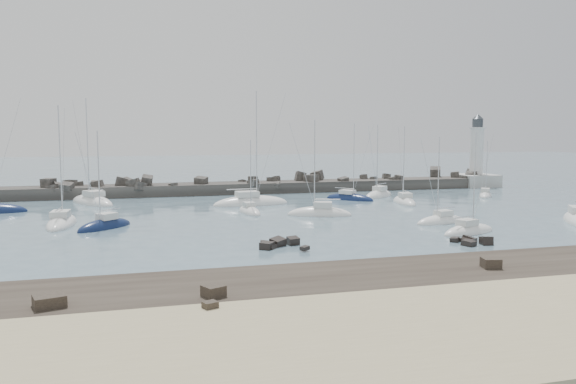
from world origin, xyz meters
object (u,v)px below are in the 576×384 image
object	(u,v)px
sailboat_3	(62,224)
sailboat_7	(469,232)
sailboat_2	(105,227)
sailboat_12	(485,196)
sailboat_9	(441,222)
sailboat_10	(404,202)
lighthouse	(476,170)
sailboat_4	(251,204)
sailboat_1	(92,203)
sailboat_13	(379,196)
sailboat_8	(350,199)
sailboat_6	(250,212)
sailboat_5	(320,214)

from	to	relation	value
sailboat_3	sailboat_7	bearing A→B (deg)	-21.65
sailboat_2	sailboat_12	size ratio (longest dim) A/B	1.17
sailboat_9	sailboat_10	world-z (taller)	sailboat_10
lighthouse	sailboat_4	size ratio (longest dim) A/B	0.83
sailboat_1	sailboat_13	bearing A→B (deg)	-3.90
sailboat_7	sailboat_8	distance (m)	30.52
sailboat_4	sailboat_9	size ratio (longest dim) A/B	1.63
sailboat_3	sailboat_7	world-z (taller)	sailboat_3
sailboat_2	sailboat_10	world-z (taller)	sailboat_10
lighthouse	sailboat_10	bearing A→B (deg)	-141.39
lighthouse	sailboat_12	distance (m)	18.28
sailboat_4	sailboat_1	bearing A→B (deg)	161.72
lighthouse	sailboat_6	xyz separation A→B (m)	(-49.38, -24.21, -2.96)
sailboat_6	sailboat_9	bearing A→B (deg)	-35.01
sailboat_1	sailboat_9	distance (m)	49.45
sailboat_7	sailboat_10	world-z (taller)	sailboat_10
lighthouse	sailboat_7	xyz separation A→B (m)	(-30.34, -44.56, -2.96)
lighthouse	sailboat_5	world-z (taller)	lighthouse
sailboat_8	sailboat_7	bearing A→B (deg)	-87.67
sailboat_7	sailboat_5	bearing A→B (deg)	124.81
lighthouse	sailboat_6	bearing A→B (deg)	-153.88
sailboat_6	sailboat_9	size ratio (longest dim) A/B	0.95
sailboat_7	sailboat_3	bearing A→B (deg)	158.35
sailboat_6	sailboat_8	distance (m)	20.49
sailboat_7	sailboat_9	world-z (taller)	sailboat_7
sailboat_2	sailboat_12	bearing A→B (deg)	15.06
lighthouse	sailboat_2	world-z (taller)	lighthouse
sailboat_4	sailboat_13	xyz separation A→B (m)	(21.88, 4.30, 0.00)
sailboat_7	sailboat_2	bearing A→B (deg)	160.32
sailboat_8	sailboat_12	world-z (taller)	sailboat_8
sailboat_2	sailboat_9	bearing A→B (deg)	-9.90
sailboat_6	sailboat_12	distance (m)	41.58
sailboat_1	sailboat_4	bearing A→B (deg)	-18.28
sailboat_4	sailboat_9	bearing A→B (deg)	-50.55
sailboat_7	sailboat_8	world-z (taller)	sailboat_8
sailboat_3	sailboat_13	xyz separation A→B (m)	(45.94, 16.23, 0.01)
sailboat_4	sailboat_7	world-z (taller)	sailboat_4
sailboat_9	sailboat_8	bearing A→B (deg)	94.44
sailboat_9	sailboat_6	bearing A→B (deg)	144.99
sailboat_4	sailboat_3	bearing A→B (deg)	-153.63
lighthouse	sailboat_2	distance (m)	73.99
lighthouse	sailboat_7	distance (m)	53.99
lighthouse	sailboat_1	bearing A→B (deg)	-172.71
sailboat_1	sailboat_12	xyz separation A→B (m)	(61.08, -6.91, -0.02)
sailboat_3	sailboat_7	distance (m)	44.48
sailboat_1	sailboat_12	bearing A→B (deg)	-6.45
sailboat_1	sailboat_2	distance (m)	22.75
sailboat_7	sailboat_9	bearing A→B (deg)	84.64
sailboat_1	sailboat_2	xyz separation A→B (m)	(2.85, -22.57, -0.01)
sailboat_10	sailboat_13	xyz separation A→B (m)	(-0.36, 8.35, 0.02)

